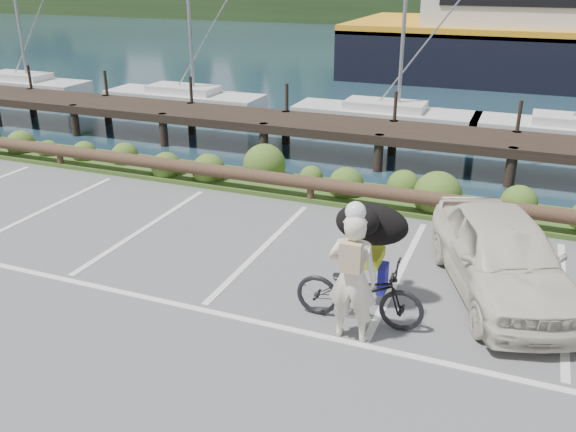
# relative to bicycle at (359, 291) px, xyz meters

# --- Properties ---
(ground) EXTENTS (72.00, 72.00, 0.00)m
(ground) POSITION_rel_bicycle_xyz_m (-2.35, -0.19, -0.50)
(ground) COLOR #565658
(harbor_backdrop) EXTENTS (170.00, 160.00, 30.00)m
(harbor_backdrop) POSITION_rel_bicycle_xyz_m (-1.95, 78.28, -0.50)
(harbor_backdrop) COLOR #182E3A
(harbor_backdrop) RESTS_ON ground
(vegetation_strip) EXTENTS (34.00, 1.60, 0.10)m
(vegetation_strip) POSITION_rel_bicycle_xyz_m (-2.35, 5.11, -0.45)
(vegetation_strip) COLOR #3D5B21
(vegetation_strip) RESTS_ON ground
(log_rail) EXTENTS (32.00, 0.30, 0.60)m
(log_rail) POSITION_rel_bicycle_xyz_m (-2.35, 4.41, -0.50)
(log_rail) COLOR #443021
(log_rail) RESTS_ON ground
(bicycle) EXTENTS (1.93, 0.72, 1.01)m
(bicycle) POSITION_rel_bicycle_xyz_m (0.00, 0.00, 0.00)
(bicycle) COLOR black
(bicycle) RESTS_ON ground
(cyclist) EXTENTS (0.71, 0.48, 1.91)m
(cyclist) POSITION_rel_bicycle_xyz_m (0.01, -0.45, 0.45)
(cyclist) COLOR silver
(cyclist) RESTS_ON ground
(dog) EXTENTS (0.58, 1.13, 0.65)m
(dog) POSITION_rel_bicycle_xyz_m (-0.02, 0.61, 0.83)
(dog) COLOR black
(dog) RESTS_ON bicycle
(parked_car) EXTENTS (2.95, 4.24, 1.34)m
(parked_car) POSITION_rel_bicycle_xyz_m (1.86, 1.67, 0.17)
(parked_car) COLOR silver
(parked_car) RESTS_ON ground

